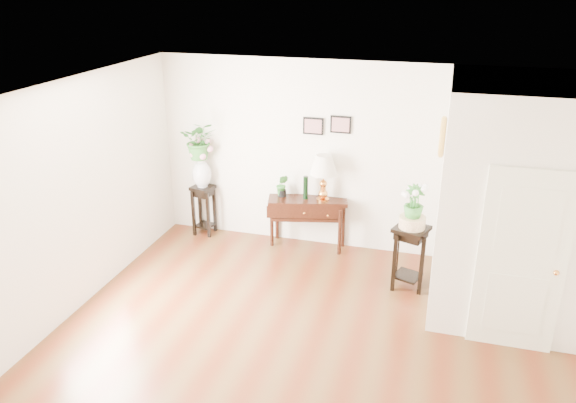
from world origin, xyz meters
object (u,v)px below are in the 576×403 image
at_px(console_table, 307,223).
at_px(plant_stand_b, 409,257).
at_px(plant_stand_a, 204,210).
at_px(table_lamp, 323,178).

bearing_deg(console_table, plant_stand_b, -40.13).
bearing_deg(console_table, plant_stand_a, 166.34).
bearing_deg(table_lamp, plant_stand_a, 180.00).
height_order(table_lamp, plant_stand_b, table_lamp).
height_order(console_table, table_lamp, table_lamp).
bearing_deg(table_lamp, console_table, 180.00).
xyz_separation_m(plant_stand_a, plant_stand_b, (3.27, -0.78, 0.03)).
xyz_separation_m(table_lamp, plant_stand_a, (-1.93, 0.00, -0.73)).
bearing_deg(plant_stand_a, console_table, 0.00).
bearing_deg(console_table, table_lamp, -13.66).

